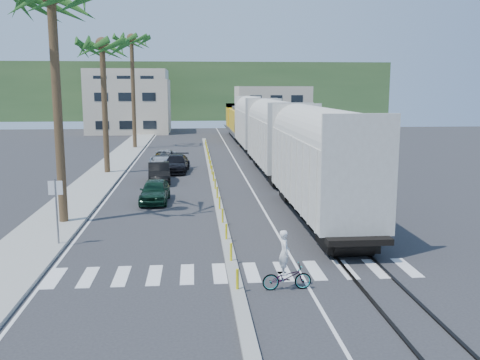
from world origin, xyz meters
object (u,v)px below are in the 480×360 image
(car_lead, at_px, (155,191))
(cyclist, at_px, (286,271))
(street_sign, at_px, (56,202))
(car_second, at_px, (159,173))

(car_lead, xyz_separation_m, cyclist, (5.44, -14.61, -0.03))
(street_sign, bearing_deg, car_lead, 68.07)
(street_sign, height_order, car_second, street_sign)
(car_second, height_order, cyclist, cyclist)
(cyclist, bearing_deg, street_sign, 55.16)
(street_sign, relative_size, car_second, 0.67)
(car_lead, distance_m, car_second, 6.85)
(car_lead, height_order, cyclist, cyclist)
(car_lead, relative_size, cyclist, 1.98)
(car_lead, relative_size, car_second, 0.93)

